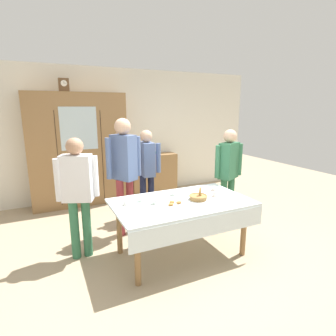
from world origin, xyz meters
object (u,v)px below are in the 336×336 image
Objects in this scene: mantel_clock at (64,85)px; person_behind_table_left at (228,168)px; tea_cup_near_right at (141,200)px; bread_basket at (198,197)px; tea_cup_center at (215,194)px; wall_cabinet at (79,150)px; bookshelf_low at (153,174)px; person_behind_table_right at (78,187)px; tea_cup_mid_right at (155,202)px; book_stack at (153,153)px; pastry_plate at (175,204)px; spoon_back_edge at (194,193)px; person_beside_shelf at (124,165)px; tea_cup_front_edge at (214,189)px; tea_cup_near_left at (174,194)px; dining_table at (183,209)px; tea_cup_far_right at (127,203)px; spoon_far_right at (207,192)px; spoon_near_left at (221,206)px; person_by_cabinet at (147,166)px.

person_behind_table_left is at bearing -41.53° from mantel_clock.
tea_cup_near_right is 0.54× the size of bread_basket.
bread_basket is (-0.27, -0.01, 0.01)m from tea_cup_center.
wall_cabinet is 1.71m from bookshelf_low.
mantel_clock is at bearing 86.91° from person_behind_table_right.
tea_cup_mid_right is at bearing -73.78° from mantel_clock.
book_stack is 2.84m from pastry_plate.
person_beside_shelf is at bearing 140.47° from spoon_back_edge.
pastry_plate is at bearing -107.04° from bookshelf_low.
mantel_clock reaches higher than spoon_back_edge.
tea_cup_center is (1.57, -2.59, -1.54)m from mantel_clock.
tea_cup_front_edge is 1.85m from person_behind_table_right.
bread_basket reaches higher than tea_cup_front_edge.
mantel_clock reaches higher than tea_cup_near_left.
person_behind_table_left is at bearing -10.62° from person_beside_shelf.
dining_table is 14.55× the size of spoon_back_edge.
spoon_far_right is (1.15, -0.00, -0.02)m from tea_cup_far_right.
dining_table is at bearing -24.12° from person_behind_table_right.
wall_cabinet is 2.42m from tea_cup_near_right.
dining_table is 2.73m from bookshelf_low.
tea_cup_far_right is 0.98m from spoon_back_edge.
tea_cup_front_edge is at bearing 29.23° from bread_basket.
bread_basket reaches higher than spoon_back_edge.
person_behind_table_right is at bearing -131.61° from book_stack.
tea_cup_center is 0.08× the size of person_behind_table_left.
person_behind_table_left is (1.64, 0.37, 0.18)m from tea_cup_near_right.
spoon_far_right and spoon_near_left have the same top height.
tea_cup_far_right is 1.09× the size of spoon_near_left.
mantel_clock reaches higher than spoon_near_left.
dining_table is at bearing -104.47° from book_stack.
spoon_near_left is at bearing -67.95° from bread_basket.
book_stack is 1.40m from person_by_cabinet.
spoon_back_edge is (0.09, 0.26, -0.03)m from bread_basket.
book_stack reaches higher than spoon_near_left.
bread_basket is at bearing -108.19° from spoon_back_edge.
person_behind_table_left is 1.69m from person_beside_shelf.
person_beside_shelf reaches higher than dining_table.
wall_cabinet is 9.09× the size of bread_basket.
bread_basket is at bearing -18.72° from tea_cup_near_right.
pastry_plate is at bearing -107.04° from book_stack.
person_beside_shelf is at bearing -76.19° from wall_cabinet.
person_by_cabinet is at bearing 144.51° from person_behind_table_left.
tea_cup_near_right is at bearing -178.09° from spoon_back_edge.
book_stack reaches higher than spoon_back_edge.
pastry_plate is at bearing -173.63° from tea_cup_center.
person_behind_table_left is (0.94, 0.61, 0.17)m from bread_basket.
tea_cup_near_right is 0.73m from bread_basket.
tea_cup_near_left is 0.08× the size of person_behind_table_left.
tea_cup_mid_right is at bearing -151.72° from tea_cup_near_left.
dining_table is 0.38m from tea_cup_mid_right.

